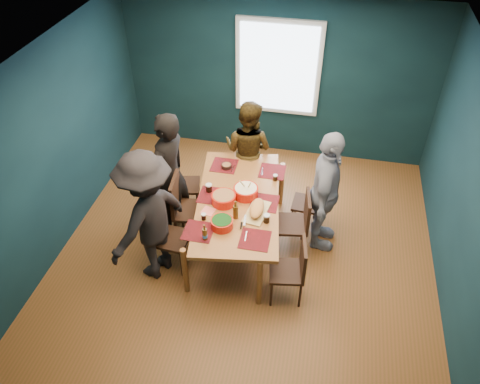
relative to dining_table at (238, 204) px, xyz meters
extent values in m
cube|color=brown|center=(0.14, -0.10, -0.72)|extent=(5.00, 5.00, 0.01)
cube|color=silver|center=(0.14, -0.10, 1.98)|extent=(5.00, 5.00, 0.01)
cube|color=#102D35|center=(-2.36, -0.10, 0.63)|extent=(0.01, 5.00, 2.70)
cube|color=#102D35|center=(2.64, -0.10, 0.63)|extent=(0.01, 5.00, 2.70)
cube|color=#102D35|center=(0.14, 2.40, 0.63)|extent=(5.00, 0.01, 2.70)
cube|color=#102D35|center=(0.14, -2.60, 0.63)|extent=(5.00, 0.01, 2.70)
cube|color=silver|center=(0.14, 2.37, 0.83)|extent=(1.35, 0.06, 1.55)
cube|color=#A76832|center=(0.00, 0.00, 0.05)|extent=(1.33, 2.22, 0.05)
cylinder|color=#A76832|center=(-0.46, -0.96, -0.35)|extent=(0.07, 0.07, 0.74)
cylinder|color=#A76832|center=(0.46, -0.96, -0.35)|extent=(0.07, 0.07, 0.74)
cylinder|color=#A76832|center=(-0.46, 0.96, -0.35)|extent=(0.07, 0.07, 0.74)
cylinder|color=#A76832|center=(0.46, 0.96, -0.35)|extent=(0.07, 0.07, 0.74)
cube|color=black|center=(-0.91, 0.56, -0.28)|extent=(0.49, 0.49, 0.04)
cube|color=black|center=(-1.09, 0.52, -0.04)|extent=(0.13, 0.40, 0.44)
cylinder|color=black|center=(-1.04, 0.35, -0.51)|extent=(0.03, 0.03, 0.42)
cylinder|color=black|center=(-0.70, 0.43, -0.51)|extent=(0.03, 0.03, 0.42)
cylinder|color=black|center=(-1.12, 0.69, -0.51)|extent=(0.03, 0.03, 0.42)
cylinder|color=black|center=(-0.78, 0.77, -0.51)|extent=(0.03, 0.03, 0.42)
cube|color=black|center=(-0.63, -0.02, -0.22)|extent=(0.51, 0.51, 0.04)
cube|color=black|center=(-0.84, -0.05, 0.05)|extent=(0.09, 0.47, 0.51)
cylinder|color=black|center=(-0.81, -0.24, -0.48)|extent=(0.04, 0.04, 0.47)
cylinder|color=black|center=(-0.42, -0.20, -0.48)|extent=(0.04, 0.04, 0.47)
cylinder|color=black|center=(-0.85, 0.15, -0.48)|extent=(0.04, 0.04, 0.47)
cylinder|color=black|center=(-0.46, 0.19, -0.48)|extent=(0.04, 0.04, 0.47)
cube|color=black|center=(-0.75, -0.54, -0.27)|extent=(0.45, 0.45, 0.04)
cube|color=black|center=(-0.94, -0.53, -0.02)|extent=(0.08, 0.42, 0.46)
cylinder|color=black|center=(-0.95, -0.71, -0.50)|extent=(0.03, 0.03, 0.43)
cylinder|color=black|center=(-0.59, -0.74, -0.50)|extent=(0.03, 0.03, 0.43)
cylinder|color=black|center=(-0.92, -0.35, -0.50)|extent=(0.03, 0.03, 0.43)
cylinder|color=black|center=(-0.56, -0.38, -0.50)|extent=(0.03, 0.03, 0.43)
cube|color=black|center=(0.87, 0.54, -0.31)|extent=(0.41, 0.41, 0.04)
cube|color=black|center=(1.04, 0.53, -0.08)|extent=(0.06, 0.38, 0.42)
cylinder|color=black|center=(0.69, 0.39, -0.52)|extent=(0.03, 0.03, 0.39)
cylinder|color=black|center=(1.02, 0.37, -0.52)|extent=(0.03, 0.03, 0.39)
cylinder|color=black|center=(0.71, 0.72, -0.52)|extent=(0.03, 0.03, 0.39)
cylinder|color=black|center=(1.04, 0.70, -0.52)|extent=(0.03, 0.03, 0.39)
cube|color=black|center=(0.71, 0.03, -0.27)|extent=(0.48, 0.48, 0.04)
cube|color=black|center=(0.90, 0.06, -0.01)|extent=(0.11, 0.42, 0.46)
cylinder|color=black|center=(0.56, -0.18, -0.50)|extent=(0.03, 0.03, 0.43)
cylinder|color=black|center=(0.92, -0.12, -0.50)|extent=(0.03, 0.03, 0.43)
cylinder|color=black|center=(0.50, 0.18, -0.50)|extent=(0.03, 0.03, 0.43)
cylinder|color=black|center=(0.86, 0.24, -0.50)|extent=(0.03, 0.03, 0.43)
cube|color=black|center=(0.75, -0.77, -0.29)|extent=(0.46, 0.46, 0.04)
cube|color=black|center=(0.93, -0.75, -0.05)|extent=(0.10, 0.40, 0.44)
cylinder|color=black|center=(0.61, -0.97, -0.51)|extent=(0.03, 0.03, 0.41)
cylinder|color=black|center=(0.95, -0.92, -0.51)|extent=(0.03, 0.03, 0.41)
cylinder|color=black|center=(0.55, -0.63, -0.51)|extent=(0.03, 0.03, 0.41)
cylinder|color=black|center=(0.90, -0.58, -0.51)|extent=(0.03, 0.03, 0.41)
imported|color=black|center=(-0.98, 0.16, 0.20)|extent=(0.63, 0.78, 1.84)
imported|color=black|center=(-0.09, 1.14, 0.07)|extent=(0.91, 0.79, 1.59)
imported|color=silver|center=(1.09, 0.24, 0.17)|extent=(0.47, 1.05, 1.78)
imported|color=black|center=(-0.96, -0.69, 0.20)|extent=(1.11, 1.36, 1.83)
cylinder|color=red|center=(-0.17, -0.10, 0.14)|extent=(0.31, 0.31, 0.13)
cylinder|color=#538430|center=(-0.17, -0.10, 0.20)|extent=(0.28, 0.28, 0.02)
cylinder|color=red|center=(0.08, 0.09, 0.14)|extent=(0.32, 0.32, 0.13)
cylinder|color=beige|center=(0.08, 0.09, 0.20)|extent=(0.29, 0.29, 0.02)
cylinder|color=tan|center=(0.13, 0.09, 0.25)|extent=(0.10, 0.18, 0.26)
cylinder|color=tan|center=(0.05, 0.09, 0.25)|extent=(0.08, 0.18, 0.26)
cylinder|color=red|center=(-0.09, -0.54, 0.13)|extent=(0.27, 0.27, 0.11)
cylinder|color=#124917|center=(-0.09, -0.54, 0.18)|extent=(0.24, 0.24, 0.02)
cube|color=tan|center=(0.28, -0.21, 0.08)|extent=(0.31, 0.51, 0.02)
ellipsoid|color=gold|center=(0.28, -0.21, 0.15)|extent=(0.23, 0.40, 0.11)
cube|color=#B1B1B8|center=(0.17, -0.40, 0.10)|extent=(0.04, 0.19, 0.00)
cylinder|color=black|center=(0.14, -0.50, 0.11)|extent=(0.03, 0.11, 0.02)
sphere|color=#225814|center=(0.28, -0.31, 0.16)|extent=(0.03, 0.03, 0.03)
sphere|color=#225814|center=(0.28, -0.21, 0.16)|extent=(0.03, 0.03, 0.03)
sphere|color=#225814|center=(0.28, -0.10, 0.16)|extent=(0.03, 0.03, 0.03)
cylinder|color=black|center=(-0.30, 0.63, 0.10)|extent=(0.14, 0.14, 0.06)
cylinder|color=#538430|center=(-0.30, 0.63, 0.13)|extent=(0.12, 0.12, 0.01)
cylinder|color=#462C0C|center=(-0.23, -0.79, 0.16)|extent=(0.06, 0.06, 0.17)
cylinder|color=#462C0C|center=(-0.23, -0.79, 0.27)|extent=(0.02, 0.02, 0.06)
cylinder|color=#1964B2|center=(-0.23, -0.79, 0.13)|extent=(0.06, 0.06, 0.04)
cylinder|color=#462C0C|center=(0.04, -0.35, 0.17)|extent=(0.07, 0.07, 0.19)
cylinder|color=#462C0C|center=(0.04, -0.35, 0.30)|extent=(0.03, 0.03, 0.07)
cylinder|color=black|center=(-0.34, -0.46, 0.12)|extent=(0.06, 0.06, 0.09)
cylinder|color=silver|center=(-0.34, -0.46, 0.16)|extent=(0.06, 0.06, 0.01)
cylinder|color=black|center=(0.43, -0.35, 0.13)|extent=(0.08, 0.08, 0.11)
cylinder|color=silver|center=(0.43, -0.35, 0.18)|extent=(0.08, 0.08, 0.02)
cylinder|color=black|center=(0.41, 0.49, 0.12)|extent=(0.06, 0.06, 0.09)
cylinder|color=silver|center=(0.41, 0.49, 0.16)|extent=(0.06, 0.06, 0.01)
cylinder|color=black|center=(-0.41, 0.08, 0.13)|extent=(0.08, 0.08, 0.11)
cylinder|color=silver|center=(-0.41, 0.08, 0.18)|extent=(0.08, 0.08, 0.02)
cube|color=#F06F65|center=(0.39, 0.00, 0.08)|extent=(0.16, 0.16, 0.00)
cube|color=#F06F65|center=(-0.32, -0.30, 0.08)|extent=(0.19, 0.19, 0.00)
cube|color=#F06F65|center=(0.38, -0.68, 0.08)|extent=(0.19, 0.19, 0.00)
camera|label=1|loc=(0.96, -4.51, 4.02)|focal=35.00mm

